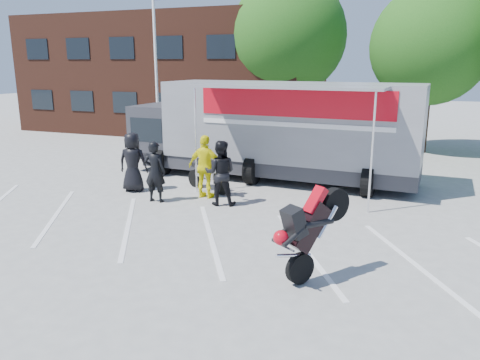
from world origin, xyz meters
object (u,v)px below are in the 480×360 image
Objects in this scene: tree_left at (288,36)px; transporter_truck at (275,179)px; spectator_leather_b at (155,172)px; parked_motorcycle at (208,191)px; flagpole at (160,43)px; stunt_bike_rider at (325,275)px; spectator_leather_a at (133,162)px; spectator_hivis at (206,167)px; spectator_leather_c at (220,173)px; tree_mid at (430,46)px.

transporter_truck is (1.98, -8.68, -5.57)m from tree_left.
spectator_leather_b reaches higher than transporter_truck.
transporter_truck is 2.90m from parked_motorcycle.
stunt_bike_rider is (9.51, -10.18, -5.05)m from flagpole.
spectator_leather_a is 2.60m from spectator_hivis.
transporter_truck reaches higher than parked_motorcycle.
spectator_hivis is at bearing -110.08° from transporter_truck.
flagpole is 8.51m from parked_motorcycle.
tree_left is 12.99m from spectator_leather_a.
parked_motorcycle is at bearing -121.42° from transporter_truck.
transporter_truck is 5.63× the size of spectator_leather_c.
tree_left is 7.10m from tree_mid.
tree_left is at bearing -109.69° from spectator_leather_a.
spectator_hivis reaches higher than spectator_leather_c.
tree_left is 4.37× the size of spectator_leather_a.
parked_motorcycle is at bearing -122.18° from spectator_leather_b.
flagpole is 4.07× the size of spectator_leather_c.
tree_mid is 3.82× the size of spectator_hivis.
tree_left is at bearing 54.72° from flagpole.
flagpole is at bearing 67.65° from parked_motorcycle.
spectator_leather_b is (-5.90, 3.36, 0.95)m from stunt_bike_rider.
transporter_truck is 5.43× the size of stunt_bike_rider.
transporter_truck is at bearing -125.06° from spectator_leather_b.
flagpole is 9.43m from spectator_leather_c.
tree_left reaches higher than tree_mid.
parked_motorcycle is 1.31m from spectator_hivis.
flagpole is at bearing -125.28° from tree_left.
spectator_hivis reaches higher than stunt_bike_rider.
tree_left is 4.23× the size of stunt_bike_rider.
transporter_truck is 3.90m from spectator_leather_c.
spectator_leather_b is at bearing 40.10° from spectator_hivis.
parked_motorcycle is (-1.63, -2.40, 0.00)m from transporter_truck.
spectator_leather_a reaches higher than spectator_leather_b.
parked_motorcycle is 2.21m from spectator_leather_b.
tree_left is at bearing 171.87° from tree_mid.
spectator_hivis is (-1.34, -3.19, 1.00)m from transporter_truck.
tree_left is (4.24, 6.00, 0.51)m from flagpole.
spectator_leather_b is 1.59m from spectator_hivis.
transporter_truck reaches higher than stunt_bike_rider.
tree_left is 0.78× the size of transporter_truck.
transporter_truck is 8.19m from stunt_bike_rider.
stunt_bike_rider is (5.26, -16.18, -5.57)m from tree_left.
tree_mid is 4.05× the size of spectator_leather_b.
parked_motorcycle is 1.02× the size of spectator_hivis.
flagpole is 0.93× the size of tree_left.
spectator_hivis is (0.63, -11.87, -4.56)m from tree_left.
spectator_leather_a is 1.57m from spectator_leather_b.
transporter_truck is at bearing -150.30° from spectator_leather_a.
tree_left reaches higher than spectator_leather_b.
stunt_bike_rider is at bearing -46.95° from flagpole.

